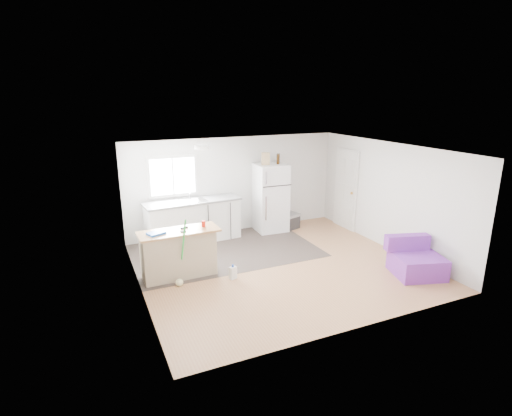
{
  "coord_description": "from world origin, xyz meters",
  "views": [
    {
      "loc": [
        -3.52,
        -6.71,
        3.4
      ],
      "look_at": [
        -0.21,
        0.7,
        1.08
      ],
      "focal_mm": 28.0,
      "sensor_mm": 36.0,
      "label": 1
    }
  ],
  "objects_px": {
    "mop": "(180,273)",
    "blue_tray": "(156,233)",
    "purple_seat": "(415,261)",
    "bottle_left": "(278,159)",
    "bottle_right": "(278,158)",
    "peninsula": "(179,253)",
    "red_cup": "(203,224)",
    "cooler": "(289,221)",
    "refrigerator": "(271,198)",
    "cleaner_jug": "(233,273)",
    "cardboard_box": "(266,159)",
    "kitchen_cabinets": "(193,220)"
  },
  "relations": [
    {
      "from": "mop",
      "to": "cardboard_box",
      "type": "distance_m",
      "value": 3.79
    },
    {
      "from": "refrigerator",
      "to": "blue_tray",
      "type": "bearing_deg",
      "value": -148.82
    },
    {
      "from": "peninsula",
      "to": "kitchen_cabinets",
      "type": "bearing_deg",
      "value": 64.93
    },
    {
      "from": "cleaner_jug",
      "to": "bottle_left",
      "type": "height_order",
      "value": "bottle_left"
    },
    {
      "from": "peninsula",
      "to": "cardboard_box",
      "type": "distance_m",
      "value": 3.45
    },
    {
      "from": "refrigerator",
      "to": "bottle_right",
      "type": "relative_size",
      "value": 6.92
    },
    {
      "from": "purple_seat",
      "to": "bottle_left",
      "type": "relative_size",
      "value": 4.34
    },
    {
      "from": "peninsula",
      "to": "purple_seat",
      "type": "xyz_separation_m",
      "value": [
        4.23,
        -1.79,
        -0.21
      ]
    },
    {
      "from": "cardboard_box",
      "to": "purple_seat",
      "type": "bearing_deg",
      "value": -65.5
    },
    {
      "from": "kitchen_cabinets",
      "to": "cleaner_jug",
      "type": "height_order",
      "value": "kitchen_cabinets"
    },
    {
      "from": "bottle_right",
      "to": "red_cup",
      "type": "bearing_deg",
      "value": -145.32
    },
    {
      "from": "refrigerator",
      "to": "cleaner_jug",
      "type": "distance_m",
      "value": 3.07
    },
    {
      "from": "peninsula",
      "to": "blue_tray",
      "type": "xyz_separation_m",
      "value": [
        -0.4,
        -0.03,
        0.48
      ]
    },
    {
      "from": "refrigerator",
      "to": "purple_seat",
      "type": "height_order",
      "value": "refrigerator"
    },
    {
      "from": "cooler",
      "to": "purple_seat",
      "type": "bearing_deg",
      "value": -92.53
    },
    {
      "from": "peninsula",
      "to": "cardboard_box",
      "type": "relative_size",
      "value": 5.08
    },
    {
      "from": "cooler",
      "to": "bottle_right",
      "type": "height_order",
      "value": "bottle_right"
    },
    {
      "from": "peninsula",
      "to": "mop",
      "type": "distance_m",
      "value": 0.45
    },
    {
      "from": "purple_seat",
      "to": "red_cup",
      "type": "xyz_separation_m",
      "value": [
        -3.71,
        1.82,
        0.72
      ]
    },
    {
      "from": "peninsula",
      "to": "bottle_left",
      "type": "bearing_deg",
      "value": 28.07
    },
    {
      "from": "blue_tray",
      "to": "bottle_left",
      "type": "xyz_separation_m",
      "value": [
        3.37,
        1.71,
        0.91
      ]
    },
    {
      "from": "peninsula",
      "to": "refrigerator",
      "type": "bearing_deg",
      "value": 30.5
    },
    {
      "from": "peninsula",
      "to": "red_cup",
      "type": "bearing_deg",
      "value": 2.15
    },
    {
      "from": "purple_seat",
      "to": "bottle_left",
      "type": "bearing_deg",
      "value": 127.1
    },
    {
      "from": "kitchen_cabinets",
      "to": "red_cup",
      "type": "relative_size",
      "value": 19.23
    },
    {
      "from": "cooler",
      "to": "blue_tray",
      "type": "xyz_separation_m",
      "value": [
        -3.71,
        -1.67,
        0.74
      ]
    },
    {
      "from": "blue_tray",
      "to": "cooler",
      "type": "bearing_deg",
      "value": 24.26
    },
    {
      "from": "purple_seat",
      "to": "bottle_right",
      "type": "bearing_deg",
      "value": 125.9
    },
    {
      "from": "bottle_left",
      "to": "bottle_right",
      "type": "height_order",
      "value": "same"
    },
    {
      "from": "red_cup",
      "to": "bottle_left",
      "type": "distance_m",
      "value": 3.07
    },
    {
      "from": "blue_tray",
      "to": "bottle_left",
      "type": "height_order",
      "value": "bottle_left"
    },
    {
      "from": "kitchen_cabinets",
      "to": "peninsula",
      "type": "height_order",
      "value": "kitchen_cabinets"
    },
    {
      "from": "refrigerator",
      "to": "bottle_left",
      "type": "distance_m",
      "value": 1.01
    },
    {
      "from": "cardboard_box",
      "to": "bottle_right",
      "type": "bearing_deg",
      "value": 8.06
    },
    {
      "from": "purple_seat",
      "to": "peninsula",
      "type": "bearing_deg",
      "value": 174.14
    },
    {
      "from": "kitchen_cabinets",
      "to": "blue_tray",
      "type": "relative_size",
      "value": 7.69
    },
    {
      "from": "mop",
      "to": "blue_tray",
      "type": "xyz_separation_m",
      "value": [
        -0.33,
        0.34,
        0.72
      ]
    },
    {
      "from": "mop",
      "to": "bottle_left",
      "type": "height_order",
      "value": "bottle_left"
    },
    {
      "from": "kitchen_cabinets",
      "to": "bottle_left",
      "type": "distance_m",
      "value": 2.57
    },
    {
      "from": "purple_seat",
      "to": "mop",
      "type": "relative_size",
      "value": 0.85
    },
    {
      "from": "refrigerator",
      "to": "red_cup",
      "type": "bearing_deg",
      "value": -140.92
    },
    {
      "from": "mop",
      "to": "bottle_left",
      "type": "bearing_deg",
      "value": 16.29
    },
    {
      "from": "kitchen_cabinets",
      "to": "refrigerator",
      "type": "distance_m",
      "value": 2.06
    },
    {
      "from": "purple_seat",
      "to": "mop",
      "type": "bearing_deg",
      "value": 178.8
    },
    {
      "from": "cooler",
      "to": "bottle_right",
      "type": "distance_m",
      "value": 1.68
    },
    {
      "from": "bottle_right",
      "to": "purple_seat",
      "type": "bearing_deg",
      "value": -71.12
    },
    {
      "from": "red_cup",
      "to": "bottle_left",
      "type": "relative_size",
      "value": 0.48
    },
    {
      "from": "bottle_right",
      "to": "cardboard_box",
      "type": "bearing_deg",
      "value": -171.94
    },
    {
      "from": "refrigerator",
      "to": "mop",
      "type": "relative_size",
      "value": 1.36
    },
    {
      "from": "kitchen_cabinets",
      "to": "bottle_right",
      "type": "xyz_separation_m",
      "value": [
        2.24,
        -0.02,
        1.34
      ]
    }
  ]
}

